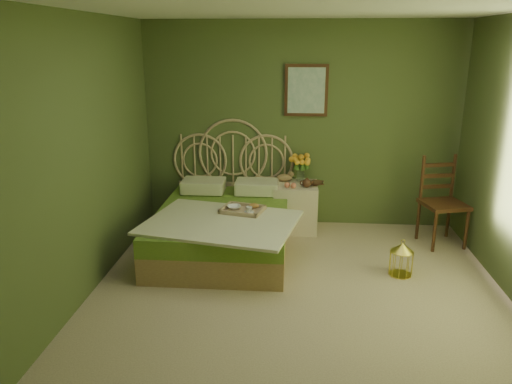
# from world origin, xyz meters

# --- Properties ---
(floor) EXTENTS (4.50, 4.50, 0.00)m
(floor) POSITION_xyz_m (0.00, 0.00, 0.00)
(floor) COLOR #C7B18F
(floor) RESTS_ON ground
(ceiling) EXTENTS (4.50, 4.50, 0.00)m
(ceiling) POSITION_xyz_m (0.00, 0.00, 2.60)
(ceiling) COLOR silver
(ceiling) RESTS_ON wall_back
(wall_back) EXTENTS (4.00, 0.00, 4.00)m
(wall_back) POSITION_xyz_m (0.00, 2.25, 1.30)
(wall_back) COLOR #4B5B30
(wall_back) RESTS_ON floor
(wall_left) EXTENTS (0.00, 4.50, 4.50)m
(wall_left) POSITION_xyz_m (-2.00, 0.00, 1.30)
(wall_left) COLOR #4B5B30
(wall_left) RESTS_ON floor
(wall_art) EXTENTS (0.54, 0.04, 0.64)m
(wall_art) POSITION_xyz_m (0.06, 2.22, 1.75)
(wall_art) COLOR #321B0D
(wall_art) RESTS_ON wall_back
(bed) EXTENTS (1.75, 2.21, 1.37)m
(bed) POSITION_xyz_m (-0.87, 1.29, 0.30)
(bed) COLOR tan
(bed) RESTS_ON floor
(nightstand) EXTENTS (0.55, 0.55, 1.03)m
(nightstand) POSITION_xyz_m (-0.04, 1.99, 0.36)
(nightstand) COLOR #F2E7C5
(nightstand) RESTS_ON floor
(chair) EXTENTS (0.56, 0.56, 1.05)m
(chair) POSITION_xyz_m (1.70, 1.70, 0.58)
(chair) COLOR #321B0D
(chair) RESTS_ON floor
(birdcage) EXTENTS (0.23, 0.23, 0.36)m
(birdcage) POSITION_xyz_m (1.06, 0.73, 0.17)
(birdcage) COLOR gold
(birdcage) RESTS_ON floor
(book_lower) EXTENTS (0.21, 0.24, 0.02)m
(book_lower) POSITION_xyz_m (0.14, 2.00, 0.61)
(book_lower) COLOR #381E0F
(book_lower) RESTS_ON nightstand
(book_upper) EXTENTS (0.22, 0.25, 0.02)m
(book_upper) POSITION_xyz_m (0.14, 2.00, 0.63)
(book_upper) COLOR #472819
(book_upper) RESTS_ON nightstand
(cereal_bowl) EXTENTS (0.19, 0.19, 0.04)m
(cereal_bowl) POSITION_xyz_m (-0.73, 1.17, 0.55)
(cereal_bowl) COLOR white
(cereal_bowl) RESTS_ON bed
(coffee_cup) EXTENTS (0.07, 0.07, 0.07)m
(coffee_cup) POSITION_xyz_m (-0.55, 1.06, 0.56)
(coffee_cup) COLOR white
(coffee_cup) RESTS_ON bed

